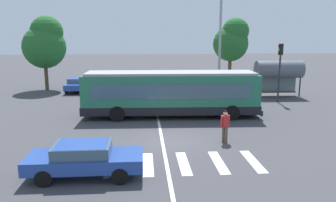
{
  "coord_description": "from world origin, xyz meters",
  "views": [
    {
      "loc": [
        -1.42,
        -16.91,
        5.52
      ],
      "look_at": [
        0.17,
        4.18,
        1.3
      ],
      "focal_mm": 35.79,
      "sensor_mm": 36.0,
      "label": 1
    }
  ],
  "objects": [
    {
      "name": "parked_car_red",
      "position": [
        0.25,
        16.06,
        0.77
      ],
      "size": [
        1.89,
        4.51,
        1.35
      ],
      "color": "black",
      "rests_on": "ground_plane"
    },
    {
      "name": "crosswalk_painted_stripes",
      "position": [
        0.3,
        -3.22,
        0.0
      ],
      "size": [
        6.64,
        2.68,
        0.01
      ],
      "color": "silver",
      "rests_on": "ground_plane"
    },
    {
      "name": "bus_stop_shelter",
      "position": [
        10.6,
        11.81,
        2.42
      ],
      "size": [
        4.15,
        1.54,
        3.25
      ],
      "color": "#28282B",
      "rests_on": "ground_plane"
    },
    {
      "name": "background_tree_left",
      "position": [
        -11.02,
        17.41,
        4.72
      ],
      "size": [
        4.21,
        4.21,
        7.34
      ],
      "color": "brown",
      "rests_on": "ground_plane"
    },
    {
      "name": "parked_car_blue",
      "position": [
        -7.81,
        16.25,
        0.77
      ],
      "size": [
        1.93,
        4.53,
        1.35
      ],
      "color": "black",
      "rests_on": "ground_plane"
    },
    {
      "name": "foreground_sedan",
      "position": [
        -3.74,
        -4.28,
        0.77
      ],
      "size": [
        4.51,
        1.89,
        1.35
      ],
      "color": "black",
      "rests_on": "ground_plane"
    },
    {
      "name": "parked_car_teal",
      "position": [
        -5.19,
        15.99,
        0.77
      ],
      "size": [
        1.97,
        4.55,
        1.35
      ],
      "color": "black",
      "rests_on": "ground_plane"
    },
    {
      "name": "parked_car_white",
      "position": [
        -2.54,
        15.92,
        0.77
      ],
      "size": [
        2.12,
        4.61,
        1.35
      ],
      "color": "black",
      "rests_on": "ground_plane"
    },
    {
      "name": "parked_car_champagne",
      "position": [
        5.55,
        16.3,
        0.77
      ],
      "size": [
        1.95,
        4.54,
        1.35
      ],
      "color": "black",
      "rests_on": "ground_plane"
    },
    {
      "name": "traffic_light_far_corner",
      "position": [
        9.67,
        9.48,
        3.21
      ],
      "size": [
        0.33,
        0.32,
        4.79
      ],
      "color": "#28282B",
      "rests_on": "ground_plane"
    },
    {
      "name": "parked_car_charcoal",
      "position": [
        3.03,
        15.83,
        0.77
      ],
      "size": [
        1.91,
        4.52,
        1.35
      ],
      "color": "black",
      "rests_on": "ground_plane"
    },
    {
      "name": "background_tree_right",
      "position": [
        7.78,
        17.44,
        4.93
      ],
      "size": [
        3.61,
        3.61,
        7.2
      ],
      "color": "brown",
      "rests_on": "ground_plane"
    },
    {
      "name": "ground_plane",
      "position": [
        0.0,
        0.0,
        0.0
      ],
      "size": [
        160.0,
        160.0,
        0.0
      ],
      "primitive_type": "plane",
      "color": "#3D3D42"
    },
    {
      "name": "pedestrian_crossing_street",
      "position": [
        2.77,
        -0.52,
        0.97
      ],
      "size": [
        0.51,
        0.43,
        1.72
      ],
      "color": "brown",
      "rests_on": "ground_plane"
    },
    {
      "name": "lane_center_line",
      "position": [
        -0.45,
        2.0,
        0.0
      ],
      "size": [
        0.16,
        24.0,
        0.01
      ],
      "primitive_type": "cube",
      "color": "silver",
      "rests_on": "ground_plane"
    },
    {
      "name": "twin_arm_street_lamp",
      "position": [
        4.86,
        10.25,
        5.38
      ],
      "size": [
        5.25,
        0.32,
        8.62
      ],
      "color": "#939399",
      "rests_on": "ground_plane"
    },
    {
      "name": "city_transit_bus",
      "position": [
        0.45,
        5.3,
        1.59
      ],
      "size": [
        11.96,
        2.99,
        3.06
      ],
      "color": "black",
      "rests_on": "ground_plane"
    }
  ]
}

